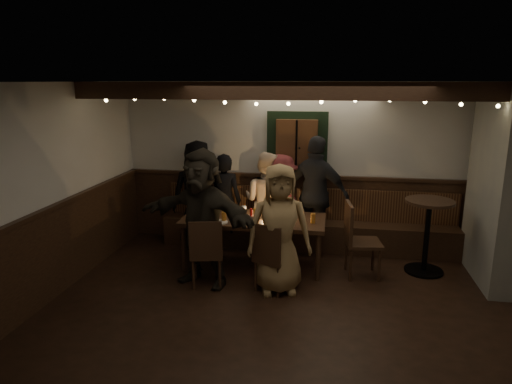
% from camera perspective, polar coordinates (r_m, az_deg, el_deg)
% --- Properties ---
extents(room, '(6.02, 5.01, 2.62)m').
position_cam_1_polar(room, '(6.34, 15.74, -0.81)').
color(room, black).
rests_on(room, ground).
extents(dining_table, '(2.01, 0.86, 0.87)m').
position_cam_1_polar(dining_table, '(6.49, -0.31, -3.79)').
color(dining_table, black).
rests_on(dining_table, ground).
extents(chair_near_left, '(0.49, 0.49, 0.92)m').
position_cam_1_polar(chair_near_left, '(5.90, -6.23, -7.15)').
color(chair_near_left, black).
rests_on(chair_near_left, ground).
extents(chair_near_right, '(0.54, 0.54, 0.91)m').
position_cam_1_polar(chair_near_right, '(5.74, 1.78, -7.75)').
color(chair_near_right, black).
rests_on(chair_near_right, ground).
extents(chair_end, '(0.52, 0.52, 1.03)m').
position_cam_1_polar(chair_end, '(6.33, 12.43, -5.34)').
color(chair_end, black).
rests_on(chair_end, ground).
extents(high_top, '(0.65, 0.65, 1.04)m').
position_cam_1_polar(high_top, '(6.70, 20.65, -4.12)').
color(high_top, black).
rests_on(high_top, ground).
extents(person_a, '(0.97, 0.81, 1.71)m').
position_cam_1_polar(person_a, '(7.35, -7.22, -0.19)').
color(person_a, black).
rests_on(person_a, ground).
extents(person_b, '(0.57, 0.39, 1.52)m').
position_cam_1_polar(person_b, '(7.24, -3.99, -1.11)').
color(person_b, black).
rests_on(person_b, ground).
extents(person_c, '(0.91, 0.82, 1.55)m').
position_cam_1_polar(person_c, '(7.14, 1.26, -1.15)').
color(person_c, beige).
rests_on(person_c, ground).
extents(person_d, '(1.12, 0.91, 1.51)m').
position_cam_1_polar(person_d, '(7.15, 3.09, -1.32)').
color(person_d, maroon).
rests_on(person_d, ground).
extents(person_e, '(1.15, 0.81, 1.81)m').
position_cam_1_polar(person_e, '(7.06, 7.52, -0.35)').
color(person_e, black).
rests_on(person_e, ground).
extents(person_f, '(1.75, 1.04, 1.80)m').
position_cam_1_polar(person_f, '(5.91, -6.75, -3.19)').
color(person_f, black).
rests_on(person_f, ground).
extents(person_g, '(0.90, 0.70, 1.64)m').
position_cam_1_polar(person_g, '(5.67, 2.90, -4.67)').
color(person_g, '#9B7B4E').
rests_on(person_g, ground).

